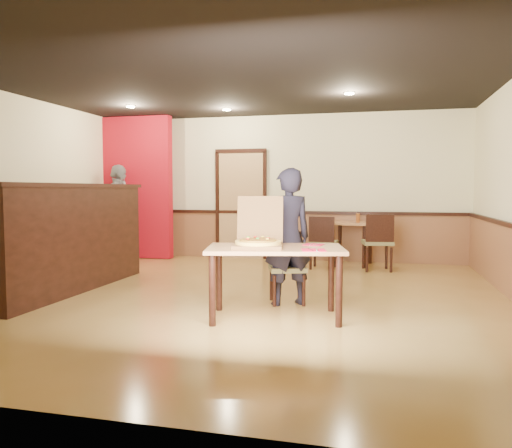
{
  "coord_description": "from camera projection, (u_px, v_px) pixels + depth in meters",
  "views": [
    {
      "loc": [
        1.83,
        -6.08,
        1.37
      ],
      "look_at": [
        0.35,
        0.0,
        0.93
      ],
      "focal_mm": 35.0,
      "sensor_mm": 36.0,
      "label": 1
    }
  ],
  "objects": [
    {
      "name": "floor",
      "position": [
        230.0,
        296.0,
        6.42
      ],
      "size": [
        7.0,
        7.0,
        0.0
      ],
      "primitive_type": "plane",
      "color": "tan",
      "rests_on": "ground"
    },
    {
      "name": "wall_back",
      "position": [
        281.0,
        188.0,
        9.72
      ],
      "size": [
        7.0,
        0.0,
        7.0
      ],
      "primitive_type": "plane",
      "rotation": [
        1.57,
        0.0,
        0.0
      ],
      "color": "#F0EBBC",
      "rests_on": "floor"
    },
    {
      "name": "main_table",
      "position": [
        275.0,
        257.0,
        5.26
      ],
      "size": [
        1.56,
        1.09,
        0.76
      ],
      "rotation": [
        0.0,
        0.0,
        0.21
      ],
      "color": "#AE7749",
      "rests_on": "floor"
    },
    {
      "name": "pizza_box",
      "position": [
        258.0,
        240.0,
        5.26
      ],
      "size": [
        0.59,
        0.67,
        0.53
      ],
      "rotation": [
        0.0,
        0.0,
        0.16
      ],
      "color": "brown",
      "rests_on": "main_table"
    },
    {
      "name": "wainscot_back",
      "position": [
        281.0,
        236.0,
        9.75
      ],
      "size": [
        7.0,
        0.04,
        0.9
      ],
      "primitive_type": "cube",
      "color": "brown",
      "rests_on": "floor"
    },
    {
      "name": "spot_a",
      "position": [
        131.0,
        107.0,
        8.51
      ],
      "size": [
        0.14,
        0.14,
        0.02
      ],
      "primitive_type": "cylinder",
      "color": "#FFF5B2",
      "rests_on": "ceiling"
    },
    {
      "name": "passerby",
      "position": [
        119.0,
        213.0,
        9.57
      ],
      "size": [
        0.71,
        1.16,
        1.84
      ],
      "primitive_type": "imported",
      "rotation": [
        0.0,
        0.0,
        1.83
      ],
      "color": "gray",
      "rests_on": "floor"
    },
    {
      "name": "chair_rail_back",
      "position": [
        281.0,
        212.0,
        9.7
      ],
      "size": [
        7.0,
        0.06,
        0.06
      ],
      "primitive_type": "cube",
      "color": "black",
      "rests_on": "wall_back"
    },
    {
      "name": "ceiling",
      "position": [
        229.0,
        75.0,
        6.23
      ],
      "size": [
        7.0,
        7.0,
        0.0
      ],
      "primitive_type": "plane",
      "rotation": [
        3.14,
        0.0,
        0.0
      ],
      "color": "black",
      "rests_on": "wall_back"
    },
    {
      "name": "back_door",
      "position": [
        241.0,
        205.0,
        9.89
      ],
      "size": [
        0.9,
        0.06,
        2.1
      ],
      "primitive_type": "cube",
      "color": "tan",
      "rests_on": "wall_back"
    },
    {
      "name": "side_chair_right",
      "position": [
        378.0,
        240.0,
        8.3
      ],
      "size": [
        0.55,
        0.55,
        0.96
      ],
      "rotation": [
        0.0,
        0.0,
        3.32
      ],
      "color": "olive",
      "rests_on": "floor"
    },
    {
      "name": "napkin_far",
      "position": [
        313.0,
        245.0,
        5.46
      ],
      "size": [
        0.23,
        0.23,
        0.01
      ],
      "rotation": [
        0.0,
        0.0,
        -0.15
      ],
      "color": "red",
      "rests_on": "main_table"
    },
    {
      "name": "spot_c",
      "position": [
        349.0,
        93.0,
        7.35
      ],
      "size": [
        0.14,
        0.14,
        0.02
      ],
      "primitive_type": "cylinder",
      "color": "#FFF5B2",
      "rests_on": "ceiling"
    },
    {
      "name": "red_accent_panel",
      "position": [
        133.0,
        188.0,
        9.92
      ],
      "size": [
        1.6,
        0.2,
        2.78
      ],
      "primitive_type": "cube",
      "color": "#A10B1A",
      "rests_on": "floor"
    },
    {
      "name": "side_table",
      "position": [
        352.0,
        232.0,
        9.01
      ],
      "size": [
        0.83,
        0.83,
        0.78
      ],
      "rotation": [
        0.0,
        0.0,
        -0.16
      ],
      "color": "#AE7749",
      "rests_on": "floor"
    },
    {
      "name": "napkin_near",
      "position": [
        314.0,
        250.0,
        4.96
      ],
      "size": [
        0.28,
        0.28,
        0.01
      ],
      "rotation": [
        0.0,
        0.0,
        0.23
      ],
      "color": "red",
      "rests_on": "main_table"
    },
    {
      "name": "diner",
      "position": [
        288.0,
        237.0,
        5.87
      ],
      "size": [
        0.71,
        0.64,
        1.62
      ],
      "primitive_type": "imported",
      "rotation": [
        0.0,
        0.0,
        3.68
      ],
      "color": "black",
      "rests_on": "floor"
    },
    {
      "name": "booth_partition",
      "position": [
        82.0,
        237.0,
        6.65
      ],
      "size": [
        0.2,
        3.1,
        1.44
      ],
      "color": "black",
      "rests_on": "floor"
    },
    {
      "name": "side_chair_left",
      "position": [
        323.0,
        240.0,
        8.53
      ],
      "size": [
        0.48,
        0.48,
        0.91
      ],
      "rotation": [
        0.0,
        0.0,
        3.07
      ],
      "color": "olive",
      "rests_on": "floor"
    },
    {
      "name": "pizza",
      "position": [
        258.0,
        242.0,
        5.2
      ],
      "size": [
        0.59,
        0.59,
        0.03
      ],
      "primitive_type": "cylinder",
      "rotation": [
        0.0,
        0.0,
        -0.27
      ],
      "color": "#F0CA57",
      "rests_on": "pizza_box"
    },
    {
      "name": "condiment",
      "position": [
        358.0,
        218.0,
        8.85
      ],
      "size": [
        0.07,
        0.07,
        0.16
      ],
      "primitive_type": "cylinder",
      "color": "brown",
      "rests_on": "side_table"
    },
    {
      "name": "diner_chair",
      "position": [
        287.0,
        264.0,
        6.04
      ],
      "size": [
        0.53,
        0.53,
        0.85
      ],
      "rotation": [
        0.0,
        0.0,
        0.31
      ],
      "color": "olive",
      "rests_on": "floor"
    },
    {
      "name": "spot_b",
      "position": [
        227.0,
        110.0,
        8.84
      ],
      "size": [
        0.14,
        0.14,
        0.02
      ],
      "primitive_type": "cylinder",
      "color": "#FFF5B2",
      "rests_on": "ceiling"
    }
  ]
}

